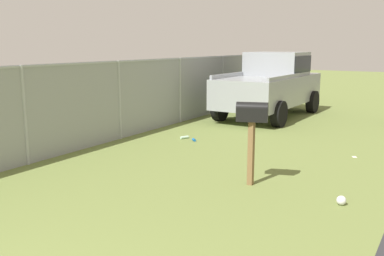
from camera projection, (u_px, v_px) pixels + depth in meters
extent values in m
cube|color=brown|center=(251.00, 153.00, 7.17)|extent=(0.09, 0.09, 1.09)
cube|color=black|center=(252.00, 115.00, 7.05)|extent=(0.35, 0.55, 0.22)
cylinder|color=black|center=(252.00, 108.00, 7.02)|extent=(0.35, 0.55, 0.20)
cube|color=red|center=(255.00, 110.00, 7.13)|extent=(0.02, 0.04, 0.18)
cube|color=#93999E|center=(269.00, 90.00, 14.02)|extent=(4.84, 2.02, 0.90)
cube|color=#93999E|center=(277.00, 64.00, 14.34)|extent=(1.67, 1.80, 0.76)
cube|color=black|center=(277.00, 64.00, 14.34)|extent=(1.62, 1.84, 0.53)
cube|color=#93999E|center=(231.00, 75.00, 13.52)|extent=(2.50, 0.13, 0.12)
cube|color=#93999E|center=(284.00, 77.00, 12.58)|extent=(2.50, 0.13, 0.12)
cylinder|color=black|center=(261.00, 98.00, 15.94)|extent=(0.76, 0.27, 0.76)
cylinder|color=black|center=(312.00, 102.00, 14.93)|extent=(0.76, 0.27, 0.76)
cylinder|color=black|center=(220.00, 109.00, 13.31)|extent=(0.76, 0.27, 0.76)
cylinder|color=black|center=(279.00, 114.00, 12.30)|extent=(0.76, 0.27, 0.76)
cylinder|color=#9EA3A8|center=(25.00, 116.00, 8.31)|extent=(0.07, 0.07, 1.95)
cylinder|color=#9EA3A8|center=(119.00, 100.00, 10.64)|extent=(0.07, 0.07, 1.95)
cylinder|color=#9EA3A8|center=(180.00, 90.00, 12.96)|extent=(0.07, 0.07, 1.95)
cylinder|color=#9EA3A8|center=(222.00, 83.00, 15.28)|extent=(0.07, 0.07, 1.95)
cylinder|color=#9EA3A8|center=(254.00, 78.00, 17.61)|extent=(0.07, 0.07, 1.95)
cylinder|color=#9EA3A8|center=(277.00, 74.00, 19.93)|extent=(0.07, 0.07, 1.95)
cube|color=#9EA3A8|center=(152.00, 60.00, 11.62)|extent=(19.40, 0.04, 0.04)
cube|color=gray|center=(153.00, 95.00, 11.80)|extent=(19.40, 0.01, 1.95)
cube|color=silver|center=(354.00, 157.00, 9.05)|extent=(0.14, 0.13, 0.01)
sphere|color=silver|center=(341.00, 200.00, 6.33)|extent=(0.14, 0.14, 0.14)
cylinder|color=blue|center=(194.00, 140.00, 10.54)|extent=(0.13, 0.13, 0.07)
cylinder|color=#B2D8BF|center=(184.00, 137.00, 10.82)|extent=(0.23, 0.16, 0.07)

